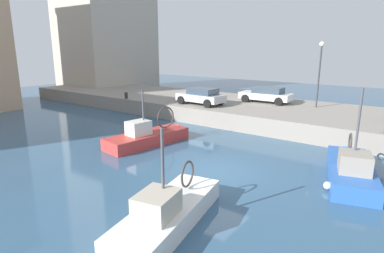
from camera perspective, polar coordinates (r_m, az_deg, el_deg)
name	(u,v)px	position (r m, az deg, el deg)	size (l,w,h in m)	color
water_surface	(216,172)	(15.16, 4.20, -8.01)	(80.00, 80.00, 0.00)	#335675
quay_wall	(299,117)	(25.11, 18.38, 1.60)	(9.00, 56.00, 1.20)	gray
fishing_boat_white	(173,217)	(11.25, -3.34, -15.66)	(6.13, 2.72, 4.06)	white
fishing_boat_blue	(349,174)	(16.14, 26.07, -7.63)	(6.22, 3.17, 4.87)	#2D60B7
fishing_boat_red	(152,141)	(19.65, -7.07, -2.57)	(6.20, 2.54, 4.07)	#BC3833
parked_car_silver	(201,96)	(25.57, 1.64, 5.43)	(2.09, 3.90, 1.30)	#B7B7BC
parked_car_white	(266,94)	(27.16, 13.01, 5.55)	(2.01, 4.22, 1.27)	silver
mooring_bollard_north	(126,95)	(29.14, -11.58, 5.40)	(0.28, 0.28, 0.55)	#2D2D33
quay_streetlamp	(320,64)	(25.85, 21.74, 10.30)	(0.36, 0.36, 4.83)	#38383D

